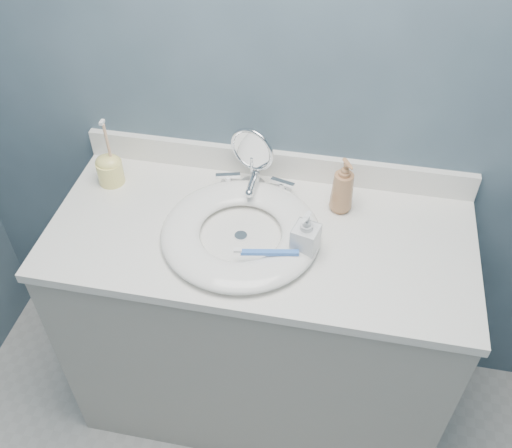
% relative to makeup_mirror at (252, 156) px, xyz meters
% --- Properties ---
extents(back_wall, '(2.20, 0.02, 2.40)m').
position_rel_makeup_mirror_xyz_m(back_wall, '(0.06, 0.08, 0.20)').
color(back_wall, '#3F525F').
rests_on(back_wall, ground).
extents(vanity_cabinet, '(1.20, 0.55, 0.85)m').
position_rel_makeup_mirror_xyz_m(vanity_cabinet, '(0.06, -0.19, -0.57)').
color(vanity_cabinet, '#A5A296').
rests_on(vanity_cabinet, ground).
extents(countertop, '(1.22, 0.57, 0.03)m').
position_rel_makeup_mirror_xyz_m(countertop, '(0.06, -0.19, -0.13)').
color(countertop, white).
rests_on(countertop, vanity_cabinet).
extents(backsplash, '(1.22, 0.02, 0.09)m').
position_rel_makeup_mirror_xyz_m(backsplash, '(0.06, 0.07, -0.07)').
color(backsplash, white).
rests_on(backsplash, countertop).
extents(basin, '(0.45, 0.45, 0.04)m').
position_rel_makeup_mirror_xyz_m(basin, '(0.01, -0.22, -0.10)').
color(basin, white).
rests_on(basin, countertop).
extents(drain, '(0.04, 0.04, 0.01)m').
position_rel_makeup_mirror_xyz_m(drain, '(0.01, -0.22, -0.11)').
color(drain, silver).
rests_on(drain, countertop).
extents(faucet, '(0.25, 0.13, 0.07)m').
position_rel_makeup_mirror_xyz_m(faucet, '(0.01, -0.03, -0.09)').
color(faucet, silver).
rests_on(faucet, countertop).
extents(makeup_mirror, '(0.14, 0.08, 0.21)m').
position_rel_makeup_mirror_xyz_m(makeup_mirror, '(0.00, 0.00, 0.00)').
color(makeup_mirror, silver).
rests_on(makeup_mirror, countertop).
extents(soap_bottle_amber, '(0.10, 0.10, 0.18)m').
position_rel_makeup_mirror_xyz_m(soap_bottle_amber, '(0.28, -0.05, -0.03)').
color(soap_bottle_amber, '#A9754C').
rests_on(soap_bottle_amber, countertop).
extents(soap_bottle_clear, '(0.08, 0.08, 0.15)m').
position_rel_makeup_mirror_xyz_m(soap_bottle_clear, '(0.20, -0.25, -0.04)').
color(soap_bottle_clear, silver).
rests_on(soap_bottle_clear, countertop).
extents(toothbrush_holder, '(0.08, 0.08, 0.23)m').
position_rel_makeup_mirror_xyz_m(toothbrush_holder, '(-0.44, -0.06, -0.06)').
color(toothbrush_holder, '#FFEE7F').
rests_on(toothbrush_holder, countertop).
extents(toothbrush_lying, '(0.17, 0.04, 0.02)m').
position_rel_makeup_mirror_xyz_m(toothbrush_lying, '(0.10, -0.31, -0.07)').
color(toothbrush_lying, '#3D75D8').
rests_on(toothbrush_lying, basin).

